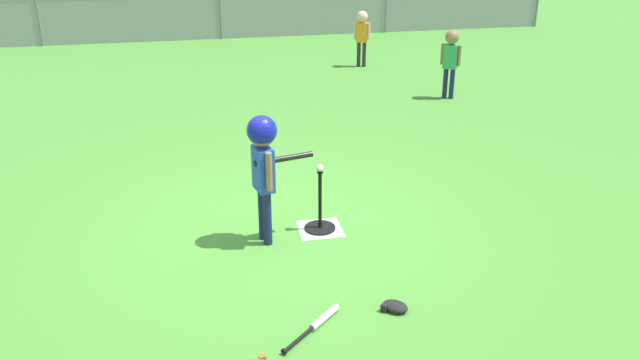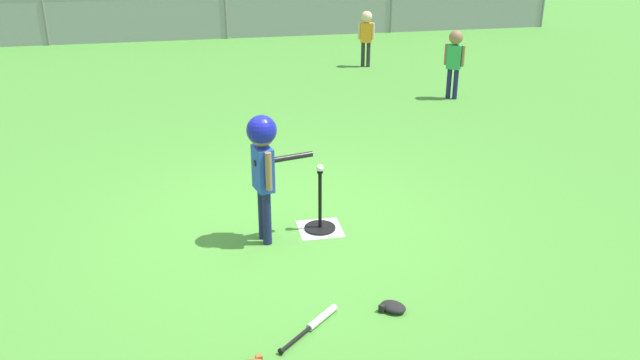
{
  "view_description": "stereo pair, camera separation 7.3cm",
  "coord_description": "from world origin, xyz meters",
  "px_view_note": "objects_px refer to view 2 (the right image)",
  "views": [
    {
      "loc": [
        -0.86,
        -6.17,
        3.19
      ],
      "look_at": [
        0.35,
        -0.2,
        0.55
      ],
      "focal_mm": 37.41,
      "sensor_mm": 36.0,
      "label": 1
    },
    {
      "loc": [
        -0.78,
        -6.18,
        3.19
      ],
      "look_at": [
        0.35,
        -0.2,
        0.55
      ],
      "focal_mm": 37.41,
      "sensor_mm": 36.0,
      "label": 2
    }
  ],
  "objects_px": {
    "batting_tee": "(320,220)",
    "glove_outfield_drop": "(393,307)",
    "baseball_on_tee": "(320,168)",
    "batter_child": "(263,153)",
    "fielder_near_right": "(455,55)",
    "spare_bat_silver": "(317,322)",
    "fielder_deep_right": "(366,31)"
  },
  "relations": [
    {
      "from": "batting_tee",
      "to": "glove_outfield_drop",
      "type": "relative_size",
      "value": 2.39
    },
    {
      "from": "baseball_on_tee",
      "to": "batter_child",
      "type": "xyz_separation_m",
      "value": [
        -0.57,
        -0.14,
        0.25
      ]
    },
    {
      "from": "fielder_near_right",
      "to": "fielder_deep_right",
      "type": "bearing_deg",
      "value": 109.64
    },
    {
      "from": "fielder_deep_right",
      "to": "spare_bat_silver",
      "type": "distance_m",
      "value": 8.66
    },
    {
      "from": "spare_bat_silver",
      "to": "glove_outfield_drop",
      "type": "relative_size",
      "value": 2.08
    },
    {
      "from": "fielder_deep_right",
      "to": "glove_outfield_drop",
      "type": "xyz_separation_m",
      "value": [
        -1.85,
        -8.18,
        -0.66
      ]
    },
    {
      "from": "baseball_on_tee",
      "to": "glove_outfield_drop",
      "type": "relative_size",
      "value": 0.28
    },
    {
      "from": "batting_tee",
      "to": "baseball_on_tee",
      "type": "height_order",
      "value": "baseball_on_tee"
    },
    {
      "from": "batting_tee",
      "to": "batter_child",
      "type": "xyz_separation_m",
      "value": [
        -0.57,
        -0.14,
        0.83
      ]
    },
    {
      "from": "spare_bat_silver",
      "to": "glove_outfield_drop",
      "type": "xyz_separation_m",
      "value": [
        0.65,
        0.08,
        0.01
      ]
    },
    {
      "from": "baseball_on_tee",
      "to": "glove_outfield_drop",
      "type": "height_order",
      "value": "baseball_on_tee"
    },
    {
      "from": "baseball_on_tee",
      "to": "fielder_near_right",
      "type": "bearing_deg",
      "value": 54.23
    },
    {
      "from": "fielder_deep_right",
      "to": "spare_bat_silver",
      "type": "xyz_separation_m",
      "value": [
        -2.51,
        -8.26,
        -0.67
      ]
    },
    {
      "from": "fielder_near_right",
      "to": "spare_bat_silver",
      "type": "relative_size",
      "value": 2.03
    },
    {
      "from": "batting_tee",
      "to": "glove_outfield_drop",
      "type": "distance_m",
      "value": 1.57
    },
    {
      "from": "batting_tee",
      "to": "fielder_deep_right",
      "type": "distance_m",
      "value": 7.02
    },
    {
      "from": "batter_child",
      "to": "fielder_near_right",
      "type": "height_order",
      "value": "batter_child"
    },
    {
      "from": "batting_tee",
      "to": "baseball_on_tee",
      "type": "xyz_separation_m",
      "value": [
        0.0,
        0.0,
        0.58
      ]
    },
    {
      "from": "fielder_near_right",
      "to": "spare_bat_silver",
      "type": "bearing_deg",
      "value": -120.02
    },
    {
      "from": "baseball_on_tee",
      "to": "glove_outfield_drop",
      "type": "bearing_deg",
      "value": -78.21
    },
    {
      "from": "batting_tee",
      "to": "spare_bat_silver",
      "type": "bearing_deg",
      "value": -101.64
    },
    {
      "from": "glove_outfield_drop",
      "to": "baseball_on_tee",
      "type": "bearing_deg",
      "value": 101.79
    },
    {
      "from": "batter_child",
      "to": "batting_tee",
      "type": "bearing_deg",
      "value": 13.7
    },
    {
      "from": "fielder_deep_right",
      "to": "spare_bat_silver",
      "type": "relative_size",
      "value": 1.94
    },
    {
      "from": "glove_outfield_drop",
      "to": "batter_child",
      "type": "bearing_deg",
      "value": 122.55
    },
    {
      "from": "fielder_deep_right",
      "to": "glove_outfield_drop",
      "type": "height_order",
      "value": "fielder_deep_right"
    },
    {
      "from": "batter_child",
      "to": "fielder_near_right",
      "type": "relative_size",
      "value": 1.15
    },
    {
      "from": "fielder_deep_right",
      "to": "baseball_on_tee",
      "type": "bearing_deg",
      "value": -108.13
    },
    {
      "from": "baseball_on_tee",
      "to": "batting_tee",
      "type": "bearing_deg",
      "value": -90.0
    },
    {
      "from": "glove_outfield_drop",
      "to": "batting_tee",
      "type": "bearing_deg",
      "value": 101.79
    },
    {
      "from": "batter_child",
      "to": "fielder_deep_right",
      "type": "height_order",
      "value": "batter_child"
    },
    {
      "from": "fielder_deep_right",
      "to": "fielder_near_right",
      "type": "bearing_deg",
      "value": -70.36
    }
  ]
}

